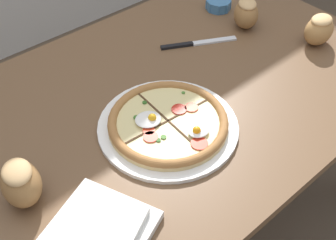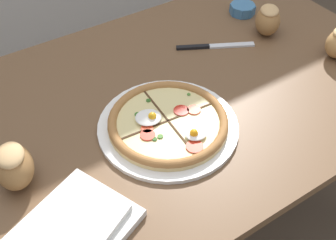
{
  "view_description": "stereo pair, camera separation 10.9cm",
  "coord_description": "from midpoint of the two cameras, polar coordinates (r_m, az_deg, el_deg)",
  "views": [
    {
      "loc": [
        -0.6,
        -0.7,
        1.52
      ],
      "look_at": [
        -0.08,
        -0.11,
        0.75
      ],
      "focal_mm": 45.0,
      "sensor_mm": 36.0,
      "label": 1
    },
    {
      "loc": [
        -0.51,
        -0.76,
        1.52
      ],
      "look_at": [
        -0.08,
        -0.11,
        0.75
      ],
      "focal_mm": 45.0,
      "sensor_mm": 36.0,
      "label": 2
    }
  ],
  "objects": [
    {
      "name": "bread_piece_mid",
      "position": [
        1.5,
        15.5,
        12.92
      ],
      "size": [
        0.14,
        0.14,
        0.1
      ],
      "rotation": [
        0.0,
        0.0,
        0.83
      ],
      "color": "olive",
      "rests_on": "dining_table"
    },
    {
      "name": "bread_piece_far",
      "position": [
        1.0,
        -17.27,
        -6.06
      ],
      "size": [
        0.11,
        0.13,
        0.1
      ],
      "rotation": [
        0.0,
        0.0,
        1.33
      ],
      "color": "olive",
      "rests_on": "dining_table"
    },
    {
      "name": "ground_plane",
      "position": [
        1.77,
        2.14,
        -14.61
      ],
      "size": [
        12.0,
        12.0,
        0.0
      ],
      "primitive_type": "plane",
      "color": "brown"
    },
    {
      "name": "ramekin_bowl",
      "position": [
        1.61,
        12.05,
        14.45
      ],
      "size": [
        0.09,
        0.09,
        0.04
      ],
      "color": "teal",
      "rests_on": "dining_table"
    },
    {
      "name": "knife_main",
      "position": [
        1.41,
        8.54,
        9.79
      ],
      "size": [
        0.24,
        0.14,
        0.01
      ],
      "rotation": [
        0.0,
        0.0,
        -0.48
      ],
      "color": "silver",
      "rests_on": "dining_table"
    },
    {
      "name": "dining_table",
      "position": [
        1.27,
        2.9,
        0.35
      ],
      "size": [
        1.5,
        0.91,
        0.72
      ],
      "color": "brown",
      "rests_on": "ground_plane"
    },
    {
      "name": "pizza",
      "position": [
        1.1,
        2.84,
        -0.57
      ],
      "size": [
        0.37,
        0.37,
        0.05
      ],
      "color": "white",
      "rests_on": "dining_table"
    },
    {
      "name": "napkin_folded",
      "position": [
        0.92,
        -9.29,
        -14.39
      ],
      "size": [
        0.3,
        0.28,
        0.04
      ],
      "rotation": [
        0.0,
        0.0,
        0.39
      ],
      "color": "silver",
      "rests_on": "dining_table"
    }
  ]
}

